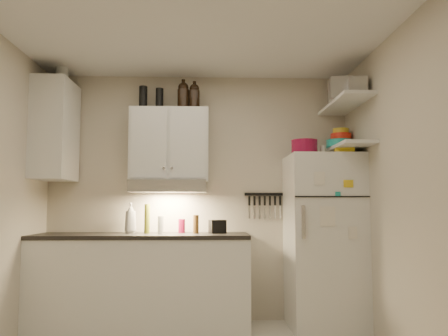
{
  "coord_description": "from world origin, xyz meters",
  "views": [
    {
      "loc": [
        0.12,
        -3.18,
        1.19
      ],
      "look_at": [
        0.25,
        0.9,
        1.55
      ],
      "focal_mm": 35.0,
      "sensor_mm": 36.0,
      "label": 1
    }
  ],
  "objects": [
    {
      "name": "growler_a",
      "position": [
        -0.16,
        1.28,
        2.34
      ],
      "size": [
        0.14,
        0.14,
        0.28
      ],
      "primitive_type": null,
      "rotation": [
        0.0,
        0.0,
        -0.23
      ],
      "color": "black",
      "rests_on": "upper_cabinet"
    },
    {
      "name": "range_hood",
      "position": [
        -0.3,
        1.27,
        1.39
      ],
      "size": [
        0.76,
        0.46,
        0.12
      ],
      "primitive_type": "cube",
      "color": "silver",
      "rests_on": "back_wall"
    },
    {
      "name": "pepper_mill",
      "position": [
        -0.02,
        1.23,
        1.01
      ],
      "size": [
        0.08,
        0.08,
        0.18
      ],
      "primitive_type": "cylinder",
      "rotation": [
        0.0,
        0.0,
        -0.39
      ],
      "color": "brown",
      "rests_on": "countertop"
    },
    {
      "name": "side_jar",
      "position": [
        -1.39,
        1.22,
        2.53
      ],
      "size": [
        0.13,
        0.13,
        0.17
      ],
      "primitive_type": "cylinder",
      "rotation": [
        0.0,
        0.0,
        0.02
      ],
      "color": "silver",
      "rests_on": "side_cabinet"
    },
    {
      "name": "tin_b",
      "position": [
        1.49,
        0.77,
        2.3
      ],
      "size": [
        0.2,
        0.2,
        0.17
      ],
      "primitive_type": "cube",
      "rotation": [
        0.0,
        0.0,
        -0.19
      ],
      "color": "#AAAAAD",
      "rests_on": "shelf_hi"
    },
    {
      "name": "vinegar_bottle",
      "position": [
        -0.51,
        1.27,
        1.05
      ],
      "size": [
        0.06,
        0.06,
        0.26
      ],
      "primitive_type": "cylinder",
      "rotation": [
        0.0,
        0.0,
        -0.03
      ],
      "color": "black",
      "rests_on": "countertop"
    },
    {
      "name": "shelf_hi",
      "position": [
        1.45,
        1.02,
        2.2
      ],
      "size": [
        0.3,
        0.95,
        0.03
      ],
      "primitive_type": "cube",
      "color": "white",
      "rests_on": "right_wall"
    },
    {
      "name": "tin_a",
      "position": [
        1.38,
        0.92,
        2.32
      ],
      "size": [
        0.23,
        0.21,
        0.21
      ],
      "primitive_type": "cube",
      "rotation": [
        0.0,
        0.0,
        -0.13
      ],
      "color": "#AAAAAD",
      "rests_on": "shelf_hi"
    },
    {
      "name": "clear_bottle",
      "position": [
        -0.37,
        1.22,
        1.01
      ],
      "size": [
        0.06,
        0.06,
        0.17
      ],
      "primitive_type": "cylinder",
      "rotation": [
        0.0,
        0.0,
        -0.01
      ],
      "color": "silver",
      "rests_on": "countertop"
    },
    {
      "name": "bowl_yellow",
      "position": [
        1.48,
        1.28,
        1.97
      ],
      "size": [
        0.17,
        0.17,
        0.05
      ],
      "primitive_type": "cylinder",
      "color": "gold",
      "rests_on": "bowl_orange"
    },
    {
      "name": "knife_strip",
      "position": [
        0.7,
        1.49,
        1.32
      ],
      "size": [
        0.42,
        0.02,
        0.03
      ],
      "primitive_type": "cube",
      "color": "black",
      "rests_on": "back_wall"
    },
    {
      "name": "fridge",
      "position": [
        1.25,
        1.16,
        0.85
      ],
      "size": [
        0.7,
        0.68,
        1.7
      ],
      "primitive_type": "cube",
      "color": "white",
      "rests_on": "floor"
    },
    {
      "name": "thermos_a",
      "position": [
        -0.42,
        1.36,
        2.32
      ],
      "size": [
        0.08,
        0.08,
        0.23
      ],
      "primitive_type": "cylinder",
      "rotation": [
        0.0,
        0.0,
        -0.05
      ],
      "color": "black",
      "rests_on": "upper_cabinet"
    },
    {
      "name": "right_wall",
      "position": [
        1.61,
        0.0,
        1.3
      ],
      "size": [
        0.02,
        3.0,
        2.6
      ],
      "primitive_type": "cube",
      "color": "beige",
      "rests_on": "ground"
    },
    {
      "name": "countertop",
      "position": [
        -0.55,
        1.2,
        0.9
      ],
      "size": [
        2.1,
        0.62,
        0.04
      ],
      "primitive_type": "cube",
      "color": "black",
      "rests_on": "base_cabinet"
    },
    {
      "name": "stock_pot",
      "position": [
        1.49,
        1.27,
        2.31
      ],
      "size": [
        0.34,
        0.34,
        0.2
      ],
      "primitive_type": "cylinder",
      "rotation": [
        0.0,
        0.0,
        -0.27
      ],
      "color": "silver",
      "rests_on": "shelf_hi"
    },
    {
      "name": "thermos_b",
      "position": [
        -0.59,
        1.35,
        2.33
      ],
      "size": [
        0.11,
        0.11,
        0.25
      ],
      "primitive_type": "cylinder",
      "rotation": [
        0.0,
        0.0,
        0.28
      ],
      "color": "black",
      "rests_on": "upper_cabinet"
    },
    {
      "name": "shelf_lo",
      "position": [
        1.45,
        1.02,
        1.76
      ],
      "size": [
        0.3,
        0.95,
        0.03
      ],
      "primitive_type": "cube",
      "color": "white",
      "rests_on": "right_wall"
    },
    {
      "name": "red_jar",
      "position": [
        -0.17,
        1.34,
        0.99
      ],
      "size": [
        0.07,
        0.07,
        0.14
      ],
      "primitive_type": "cylinder",
      "rotation": [
        0.0,
        0.0,
        0.01
      ],
      "color": "maroon",
      "rests_on": "countertop"
    },
    {
      "name": "growler_b",
      "position": [
        -0.05,
        1.26,
        2.33
      ],
      "size": [
        0.14,
        0.14,
        0.26
      ],
      "primitive_type": null,
      "rotation": [
        0.0,
        0.0,
        -0.36
      ],
      "color": "black",
      "rests_on": "upper_cabinet"
    },
    {
      "name": "oil_bottle",
      "position": [
        -0.51,
        1.25,
        1.07
      ],
      "size": [
        0.06,
        0.06,
        0.29
      ],
      "primitive_type": "cylinder",
      "rotation": [
        0.0,
        0.0,
        -0.09
      ],
      "color": "olive",
      "rests_on": "countertop"
    },
    {
      "name": "base_cabinet",
      "position": [
        -0.55,
        1.2,
        0.44
      ],
      "size": [
        2.1,
        0.6,
        0.88
      ],
      "primitive_type": "cube",
      "color": "white",
      "rests_on": "floor"
    },
    {
      "name": "plates",
      "position": [
        1.4,
        1.06,
        1.81
      ],
      "size": [
        0.33,
        0.33,
        0.06
      ],
      "primitive_type": "cylinder",
      "rotation": [
        0.0,
        0.0,
        -0.43
      ],
      "color": "teal",
      "rests_on": "shelf_lo"
    },
    {
      "name": "book_stack",
      "position": [
        1.42,
        0.97,
        1.74
      ],
      "size": [
        0.22,
        0.26,
        0.07
      ],
      "primitive_type": "cube",
      "rotation": [
        0.0,
        0.0,
        -0.22
      ],
      "color": "yellow",
      "rests_on": "fridge"
    },
    {
      "name": "upper_cabinet",
      "position": [
        -0.3,
        1.33,
        1.83
      ],
      "size": [
        0.8,
        0.33,
        0.75
      ],
      "primitive_type": "cube",
      "color": "white",
      "rests_on": "back_wall"
    },
    {
      "name": "dutch_oven",
      "position": [
        1.06,
        1.11,
        1.77
      ],
      "size": [
        0.29,
        0.29,
        0.15
      ],
      "primitive_type": "cylinder",
      "rotation": [
        0.0,
        0.0,
        0.13
      ],
      "color": "maroon",
      "rests_on": "fridge"
    },
    {
      "name": "ceiling",
      "position": [
        0.0,
        0.0,
        2.61
      ],
      "size": [
        3.2,
        3.0,
        0.02
      ],
      "primitive_type": "cube",
      "color": "silver",
      "rests_on": "ground"
    },
    {
      "name": "bowl_orange",
      "position": [
        1.48,
        1.28,
        1.91
      ],
      "size": [
        0.21,
        0.21,
        0.06
      ],
      "primitive_type": "cylinder",
      "color": "red",
      "rests_on": "bowl_teal"
    },
    {
      "name": "caddy",
      "position": [
        0.2,
        1.26,
        0.99
      ],
      "size": [
        0.18,
        0.16,
        0.13
      ],
      "primitive_type": "cube",
      "rotation": [
        0.0,
        0.0,
        0.33
      ],
      "color": "black",
      "rests_on": "countertop"
    },
    {
      "name": "soap_bottle",
      "position": [
        -0.69,
        1.34,
        1.09
      ],
      "size": [
        0.13,
        0.14,
        0.34
      ],
      "primitive_type": "imported",
      "rotation": [
        0.0,
        0.0,
        -0.02
      ],
      "color": "white",
      "rests_on": "countertop"
    },
    {
      "name": "bowl_teal",
      "position": [
        1.47,
        1.29,
        1.83
      ],
      "size": [
        0.27,
        0.27,
        0.11
      ],
      "primitive_type": "cylinder",
      "color": "teal",
      "rests_on": "shelf_lo"
    },
    {
      "name": "spice_jar",
      "position": [
        1.25,
        1.12,
        1.75
      ],
      "size": [
        0.08,
        0.08,
        0.1
      ],
      "primitive_type": "cylinder",
      "rotation": [
        0.0,
        0.0,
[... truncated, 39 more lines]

